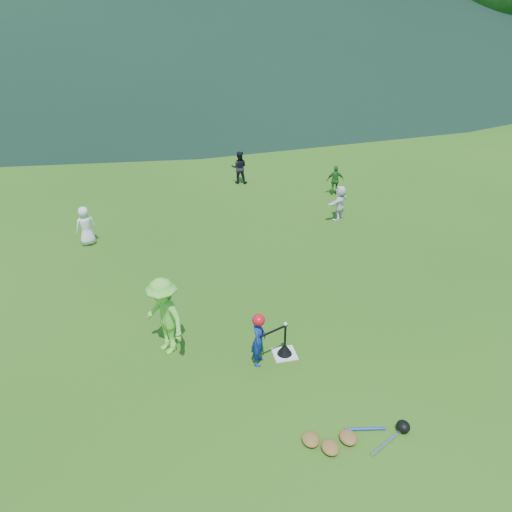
{
  "coord_description": "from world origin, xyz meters",
  "views": [
    {
      "loc": [
        -2.31,
        -7.43,
        6.43
      ],
      "look_at": [
        0.0,
        2.5,
        0.9
      ],
      "focal_mm": 35.0,
      "sensor_mm": 36.0,
      "label": 1
    }
  ],
  "objects_px": {
    "fielder_a": "(86,226)",
    "home_plate": "(285,354)",
    "batter_child": "(259,340)",
    "equipment_pile": "(349,438)",
    "fielder_c": "(335,180)",
    "batting_tee": "(285,349)",
    "fielder_b": "(239,167)",
    "adult_coach": "(164,316)",
    "fielder_d": "(340,203)"
  },
  "relations": [
    {
      "from": "fielder_a",
      "to": "fielder_b",
      "type": "relative_size",
      "value": 0.94
    },
    {
      "from": "fielder_c",
      "to": "equipment_pile",
      "type": "xyz_separation_m",
      "value": [
        -3.67,
        -10.21,
        -0.45
      ]
    },
    {
      "from": "fielder_b",
      "to": "equipment_pile",
      "type": "height_order",
      "value": "fielder_b"
    },
    {
      "from": "fielder_a",
      "to": "batting_tee",
      "type": "relative_size",
      "value": 1.65
    },
    {
      "from": "fielder_a",
      "to": "batting_tee",
      "type": "xyz_separation_m",
      "value": [
        4.08,
        -5.9,
        -0.43
      ]
    },
    {
      "from": "fielder_d",
      "to": "fielder_b",
      "type": "bearing_deg",
      "value": -97.68
    },
    {
      "from": "fielder_a",
      "to": "equipment_pile",
      "type": "height_order",
      "value": "fielder_a"
    },
    {
      "from": "fielder_a",
      "to": "home_plate",
      "type": "bearing_deg",
      "value": 105.72
    },
    {
      "from": "fielder_b",
      "to": "fielder_c",
      "type": "height_order",
      "value": "fielder_b"
    },
    {
      "from": "fielder_a",
      "to": "fielder_c",
      "type": "height_order",
      "value": "fielder_a"
    },
    {
      "from": "fielder_a",
      "to": "fielder_c",
      "type": "relative_size",
      "value": 1.09
    },
    {
      "from": "fielder_a",
      "to": "equipment_pile",
      "type": "xyz_separation_m",
      "value": [
        4.49,
        -8.19,
        -0.49
      ]
    },
    {
      "from": "fielder_a",
      "to": "batting_tee",
      "type": "distance_m",
      "value": 7.19
    },
    {
      "from": "fielder_c",
      "to": "fielder_b",
      "type": "bearing_deg",
      "value": -22.81
    },
    {
      "from": "batter_child",
      "to": "adult_coach",
      "type": "relative_size",
      "value": 0.66
    },
    {
      "from": "home_plate",
      "to": "fielder_b",
      "type": "distance_m",
      "value": 9.89
    },
    {
      "from": "adult_coach",
      "to": "fielder_d",
      "type": "height_order",
      "value": "adult_coach"
    },
    {
      "from": "home_plate",
      "to": "fielder_b",
      "type": "relative_size",
      "value": 0.38
    },
    {
      "from": "batter_child",
      "to": "fielder_d",
      "type": "height_order",
      "value": "fielder_d"
    },
    {
      "from": "fielder_b",
      "to": "equipment_pile",
      "type": "relative_size",
      "value": 0.66
    },
    {
      "from": "batter_child",
      "to": "fielder_d",
      "type": "xyz_separation_m",
      "value": [
        4.0,
        6.02,
        0.01
      ]
    },
    {
      "from": "fielder_c",
      "to": "fielder_d",
      "type": "height_order",
      "value": "fielder_d"
    },
    {
      "from": "home_plate",
      "to": "adult_coach",
      "type": "height_order",
      "value": "adult_coach"
    },
    {
      "from": "home_plate",
      "to": "batter_child",
      "type": "xyz_separation_m",
      "value": [
        -0.56,
        -0.12,
        0.53
      ]
    },
    {
      "from": "home_plate",
      "to": "fielder_d",
      "type": "xyz_separation_m",
      "value": [
        3.45,
        5.91,
        0.54
      ]
    },
    {
      "from": "home_plate",
      "to": "adult_coach",
      "type": "bearing_deg",
      "value": 163.61
    },
    {
      "from": "fielder_a",
      "to": "fielder_b",
      "type": "height_order",
      "value": "fielder_b"
    },
    {
      "from": "home_plate",
      "to": "fielder_a",
      "type": "relative_size",
      "value": 0.4
    },
    {
      "from": "adult_coach",
      "to": "equipment_pile",
      "type": "relative_size",
      "value": 0.91
    },
    {
      "from": "fielder_b",
      "to": "fielder_c",
      "type": "xyz_separation_m",
      "value": [
        3.01,
        -1.89,
        -0.08
      ]
    },
    {
      "from": "home_plate",
      "to": "fielder_b",
      "type": "bearing_deg",
      "value": 83.79
    },
    {
      "from": "equipment_pile",
      "to": "fielder_b",
      "type": "bearing_deg",
      "value": 86.89
    },
    {
      "from": "batter_child",
      "to": "adult_coach",
      "type": "bearing_deg",
      "value": 91.11
    },
    {
      "from": "batter_child",
      "to": "equipment_pile",
      "type": "relative_size",
      "value": 0.6
    },
    {
      "from": "fielder_d",
      "to": "equipment_pile",
      "type": "xyz_separation_m",
      "value": [
        -3.04,
        -8.2,
        -0.48
      ]
    },
    {
      "from": "fielder_b",
      "to": "batting_tee",
      "type": "relative_size",
      "value": 1.75
    },
    {
      "from": "adult_coach",
      "to": "fielder_d",
      "type": "distance_m",
      "value": 7.75
    },
    {
      "from": "adult_coach",
      "to": "equipment_pile",
      "type": "xyz_separation_m",
      "value": [
        2.66,
        -2.95,
        -0.75
      ]
    },
    {
      "from": "adult_coach",
      "to": "fielder_b",
      "type": "distance_m",
      "value": 9.73
    },
    {
      "from": "adult_coach",
      "to": "fielder_c",
      "type": "height_order",
      "value": "adult_coach"
    },
    {
      "from": "fielder_a",
      "to": "fielder_d",
      "type": "xyz_separation_m",
      "value": [
        7.53,
        0.01,
        -0.01
      ]
    },
    {
      "from": "batting_tee",
      "to": "adult_coach",
      "type": "bearing_deg",
      "value": 163.61
    },
    {
      "from": "fielder_a",
      "to": "batting_tee",
      "type": "height_order",
      "value": "fielder_a"
    },
    {
      "from": "adult_coach",
      "to": "fielder_b",
      "type": "bearing_deg",
      "value": 128.1
    },
    {
      "from": "adult_coach",
      "to": "fielder_d",
      "type": "xyz_separation_m",
      "value": [
        5.7,
        5.25,
        -0.27
      ]
    },
    {
      "from": "adult_coach",
      "to": "fielder_b",
      "type": "relative_size",
      "value": 1.38
    },
    {
      "from": "batter_child",
      "to": "equipment_pile",
      "type": "bearing_deg",
      "value": -130.2
    },
    {
      "from": "fielder_c",
      "to": "equipment_pile",
      "type": "height_order",
      "value": "fielder_c"
    },
    {
      "from": "fielder_c",
      "to": "batting_tee",
      "type": "bearing_deg",
      "value": 72.0
    },
    {
      "from": "home_plate",
      "to": "fielder_c",
      "type": "xyz_separation_m",
      "value": [
        4.08,
        7.92,
        0.51
      ]
    }
  ]
}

